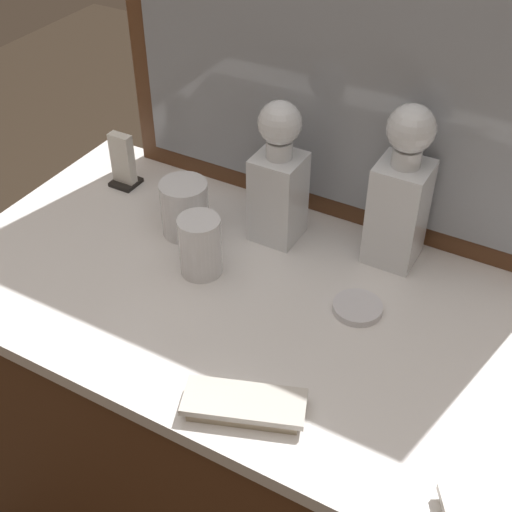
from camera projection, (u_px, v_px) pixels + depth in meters
dresser at (256, 462)px, 1.40m from camera, size 1.06×0.57×0.93m
dresser_mirror at (341, 11)px, 1.05m from camera, size 0.83×0.03×0.75m
crystal_decanter_right at (278, 186)px, 1.17m from camera, size 0.08×0.08×0.26m
crystal_decanter_left at (400, 201)px, 1.11m from camera, size 0.08×0.08×0.29m
crystal_tumbler_far_left at (200, 248)px, 1.12m from camera, size 0.07×0.07×0.11m
crystal_tumbler_rear at (185, 210)px, 1.21m from camera, size 0.09×0.09×0.10m
silver_brush_right at (512, 507)px, 0.80m from camera, size 0.17×0.14×0.02m
silver_brush_center at (244, 405)px, 0.92m from camera, size 0.18×0.12×0.02m
porcelain_dish at (357, 308)px, 1.08m from camera, size 0.08×0.08×0.01m
napkin_holder at (123, 164)px, 1.33m from camera, size 0.05×0.05×0.11m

